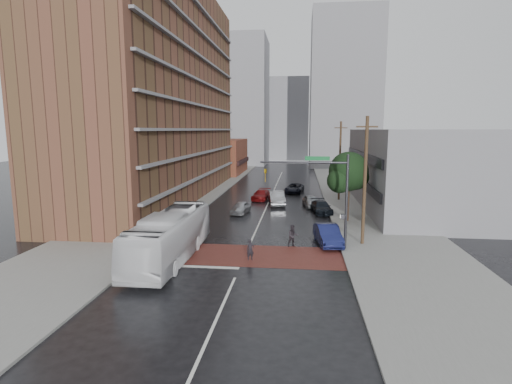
% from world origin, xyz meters
% --- Properties ---
extents(ground, '(160.00, 160.00, 0.00)m').
position_xyz_m(ground, '(0.00, 0.00, 0.00)').
color(ground, black).
rests_on(ground, ground).
extents(crosswalk, '(14.00, 5.00, 0.02)m').
position_xyz_m(crosswalk, '(0.00, 0.50, 0.01)').
color(crosswalk, maroon).
rests_on(crosswalk, ground).
extents(sidewalk_west, '(9.00, 90.00, 0.15)m').
position_xyz_m(sidewalk_west, '(-11.50, 25.00, 0.07)').
color(sidewalk_west, gray).
rests_on(sidewalk_west, ground).
extents(sidewalk_east, '(9.00, 90.00, 0.15)m').
position_xyz_m(sidewalk_east, '(11.50, 25.00, 0.07)').
color(sidewalk_east, gray).
rests_on(sidewalk_east, ground).
extents(apartment_block, '(10.00, 44.00, 28.00)m').
position_xyz_m(apartment_block, '(-14.00, 24.00, 14.00)').
color(apartment_block, brown).
rests_on(apartment_block, ground).
extents(storefront_west, '(8.00, 16.00, 7.00)m').
position_xyz_m(storefront_west, '(-12.00, 54.00, 3.50)').
color(storefront_west, brown).
rests_on(storefront_west, ground).
extents(building_east, '(11.00, 26.00, 9.00)m').
position_xyz_m(building_east, '(16.50, 20.00, 4.50)').
color(building_east, gray).
rests_on(building_east, ground).
extents(distant_tower_west, '(18.00, 16.00, 32.00)m').
position_xyz_m(distant_tower_west, '(-14.00, 78.00, 16.00)').
color(distant_tower_west, gray).
rests_on(distant_tower_west, ground).
extents(distant_tower_east, '(16.00, 14.00, 36.00)m').
position_xyz_m(distant_tower_east, '(14.00, 72.00, 18.00)').
color(distant_tower_east, gray).
rests_on(distant_tower_east, ground).
extents(distant_tower_center, '(12.00, 10.00, 24.00)m').
position_xyz_m(distant_tower_center, '(0.00, 95.00, 12.00)').
color(distant_tower_center, gray).
rests_on(distant_tower_center, ground).
extents(street_tree, '(4.20, 4.10, 6.90)m').
position_xyz_m(street_tree, '(8.52, 12.03, 4.73)').
color(street_tree, '#332319').
rests_on(street_tree, ground).
extents(signal_mast, '(6.50, 0.30, 7.20)m').
position_xyz_m(signal_mast, '(5.85, 2.50, 4.73)').
color(signal_mast, '#2D2D33').
rests_on(signal_mast, ground).
extents(utility_pole_near, '(1.60, 0.26, 10.00)m').
position_xyz_m(utility_pole_near, '(8.80, 4.00, 5.14)').
color(utility_pole_near, '#473321').
rests_on(utility_pole_near, ground).
extents(utility_pole_far, '(1.60, 0.26, 10.00)m').
position_xyz_m(utility_pole_far, '(8.80, 24.00, 5.14)').
color(utility_pole_far, '#473321').
rests_on(utility_pole_far, ground).
extents(transit_bus, '(2.81, 11.97, 3.33)m').
position_xyz_m(transit_bus, '(-5.03, -1.00, 1.67)').
color(transit_bus, white).
rests_on(transit_bus, ground).
extents(pedestrian_a, '(0.62, 0.52, 1.45)m').
position_xyz_m(pedestrian_a, '(0.52, -0.54, 0.72)').
color(pedestrian_a, black).
rests_on(pedestrian_a, ground).
extents(pedestrian_b, '(1.00, 0.88, 1.72)m').
position_xyz_m(pedestrian_b, '(3.39, 3.00, 0.86)').
color(pedestrian_b, black).
rests_on(pedestrian_b, ground).
extents(car_travel_a, '(2.14, 3.99, 1.29)m').
position_xyz_m(car_travel_a, '(-2.47, 14.81, 0.65)').
color(car_travel_a, '#B4B7BC').
rests_on(car_travel_a, ground).
extents(car_travel_b, '(2.53, 5.24, 1.65)m').
position_xyz_m(car_travel_b, '(1.08, 20.29, 0.83)').
color(car_travel_b, '#A5A7AD').
rests_on(car_travel_b, ground).
extents(car_travel_c, '(2.46, 4.68, 1.29)m').
position_xyz_m(car_travel_c, '(-1.09, 23.51, 0.65)').
color(car_travel_c, maroon).
rests_on(car_travel_c, ground).
extents(suv_travel, '(2.97, 5.14, 1.35)m').
position_xyz_m(suv_travel, '(3.07, 29.85, 0.67)').
color(suv_travel, black).
rests_on(suv_travel, ground).
extents(car_parked_near, '(2.28, 4.87, 1.54)m').
position_xyz_m(car_parked_near, '(6.12, 4.00, 0.77)').
color(car_parked_near, '#161B4D').
rests_on(car_parked_near, ground).
extents(car_parked_mid, '(2.55, 4.77, 1.31)m').
position_xyz_m(car_parked_mid, '(6.22, 16.00, 0.66)').
color(car_parked_mid, black).
rests_on(car_parked_mid, ground).
extents(car_parked_far, '(2.35, 4.34, 1.40)m').
position_xyz_m(car_parked_far, '(5.20, 19.39, 0.70)').
color(car_parked_far, '#929599').
rests_on(car_parked_far, ground).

